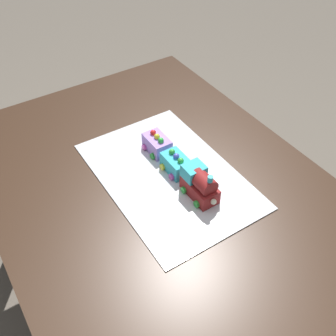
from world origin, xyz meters
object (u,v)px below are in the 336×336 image
at_px(dining_table, 161,209).
at_px(cake_car_flatbed_turquoise, 176,164).
at_px(cake_locomotive, 200,184).
at_px(cake_car_gondola_lavender, 157,144).

distance_m(dining_table, cake_car_flatbed_turquoise, 0.17).
xyz_separation_m(cake_locomotive, cake_car_gondola_lavender, (0.25, 0.00, -0.02)).
bearing_deg(cake_locomotive, cake_car_gondola_lavender, 0.00).
bearing_deg(cake_car_flatbed_turquoise, cake_locomotive, -180.00).
xyz_separation_m(dining_table, cake_locomotive, (-0.09, -0.08, 0.16)).
xyz_separation_m(cake_car_flatbed_turquoise, cake_car_gondola_lavender, (0.12, 0.00, 0.00)).
bearing_deg(dining_table, cake_car_gondola_lavender, -28.42).
height_order(cake_locomotive, cake_car_gondola_lavender, cake_locomotive).
height_order(dining_table, cake_locomotive, cake_locomotive).
distance_m(dining_table, cake_locomotive, 0.20).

